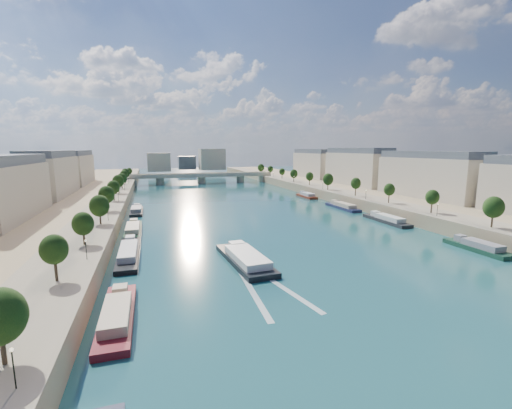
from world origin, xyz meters
TOP-DOWN VIEW (x-y plane):
  - ground at (0.00, 100.00)m, footprint 700.00×700.00m
  - quay_left at (-72.00, 100.00)m, footprint 44.00×520.00m
  - quay_right at (72.00, 100.00)m, footprint 44.00×520.00m
  - pave_left at (-57.00, 100.00)m, footprint 14.00×520.00m
  - pave_right at (57.00, 100.00)m, footprint 14.00×520.00m
  - trees_left at (-55.00, 102.00)m, footprint 4.80×268.80m
  - trees_right at (55.00, 110.00)m, footprint 4.80×268.80m
  - lamps_left at (-52.50, 90.00)m, footprint 0.36×200.36m
  - lamps_right at (52.50, 105.00)m, footprint 0.36×200.36m
  - buildings_left at (-85.00, 112.00)m, footprint 16.00×226.00m
  - buildings_right at (85.00, 112.00)m, footprint 16.00×226.00m
  - skyline at (3.19, 319.52)m, footprint 79.00×42.00m
  - bridge at (0.00, 227.74)m, footprint 112.00×12.00m
  - tour_barge at (-18.05, 32.61)m, footprint 9.36×26.68m
  - wake at (-18.05, 15.97)m, footprint 10.75×26.03m
  - moored_barges_left at (-45.50, 43.11)m, footprint 5.00×153.86m
  - moored_barges_right at (45.50, 55.26)m, footprint 5.00×167.14m

SIDE VIEW (x-z plane):
  - ground at x=0.00m, z-range 0.00..0.00m
  - wake at x=-18.05m, z-range 0.00..0.04m
  - moored_barges_right at x=45.50m, z-range -0.96..2.64m
  - moored_barges_left at x=-45.50m, z-range -0.96..2.64m
  - tour_barge at x=-18.05m, z-range -0.88..2.80m
  - quay_left at x=-72.00m, z-range 0.00..5.00m
  - quay_right at x=72.00m, z-range 0.00..5.00m
  - pave_left at x=-57.00m, z-range 5.00..5.10m
  - pave_right at x=57.00m, z-range 5.00..5.10m
  - bridge at x=0.00m, z-range 1.01..9.16m
  - lamps_left at x=-52.50m, z-range 5.64..9.92m
  - lamps_right at x=52.50m, z-range 5.64..9.92m
  - trees_left at x=-55.00m, z-range 6.35..14.61m
  - trees_right at x=55.00m, z-range 6.35..14.61m
  - skyline at x=3.19m, z-range 3.66..25.66m
  - buildings_left at x=-85.00m, z-range 4.85..28.05m
  - buildings_right at x=85.00m, z-range 4.85..28.05m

